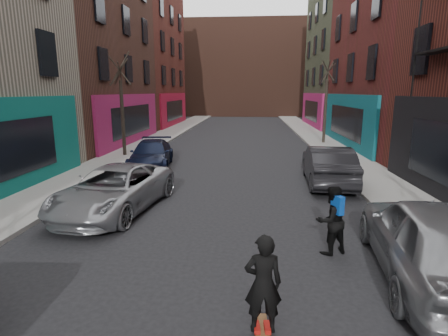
% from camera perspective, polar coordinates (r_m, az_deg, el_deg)
% --- Properties ---
extents(sidewalk_left, '(2.50, 84.00, 0.13)m').
position_cam_1_polar(sidewalk_left, '(32.32, -8.63, 5.81)').
color(sidewalk_left, gray).
rests_on(sidewalk_left, ground).
extents(sidewalk_right, '(2.50, 84.00, 0.13)m').
position_cam_1_polar(sidewalk_right, '(31.91, 13.91, 5.51)').
color(sidewalk_right, gray).
rests_on(sidewalk_right, ground).
extents(building_far, '(40.00, 10.00, 14.00)m').
position_cam_1_polar(building_far, '(57.38, 3.56, 15.67)').
color(building_far, '#47281E').
rests_on(building_far, ground).
extents(tree_left_far, '(2.00, 2.00, 6.50)m').
position_cam_1_polar(tree_left_far, '(20.59, -16.41, 11.05)').
color(tree_left_far, black).
rests_on(tree_left_far, sidewalk_left).
extents(tree_right_far, '(2.00, 2.00, 6.80)m').
position_cam_1_polar(tree_right_far, '(25.80, 16.36, 11.55)').
color(tree_right_far, black).
rests_on(tree_right_far, sidewalk_right).
extents(parked_left_far, '(2.98, 5.29, 1.39)m').
position_cam_1_polar(parked_left_far, '(11.45, -17.42, -3.31)').
color(parked_left_far, gray).
rests_on(parked_left_far, ground).
extents(parked_left_end, '(2.45, 4.77, 1.33)m').
position_cam_1_polar(parked_left_end, '(17.48, -11.78, 2.17)').
color(parked_left_end, black).
rests_on(parked_left_end, ground).
extents(parked_right_far, '(2.64, 5.25, 1.71)m').
position_cam_1_polar(parked_right_far, '(8.04, 30.95, -10.04)').
color(parked_right_far, gray).
rests_on(parked_right_far, ground).
extents(parked_right_end, '(1.89, 4.80, 1.55)m').
position_cam_1_polar(parked_right_end, '(14.71, 16.57, 0.46)').
color(parked_right_end, black).
rests_on(parked_right_end, ground).
extents(skateboard, '(0.28, 0.81, 0.10)m').
position_cam_1_polar(skateboard, '(5.98, 6.20, -25.13)').
color(skateboard, brown).
rests_on(skateboard, ground).
extents(skateboarder, '(0.60, 0.42, 1.56)m').
position_cam_1_polar(skateboarder, '(5.51, 6.41, -18.26)').
color(skateboarder, black).
rests_on(skateboarder, skateboard).
extents(pedestrian, '(0.97, 0.89, 1.61)m').
position_cam_1_polar(pedestrian, '(8.43, 17.09, -8.10)').
color(pedestrian, black).
rests_on(pedestrian, ground).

